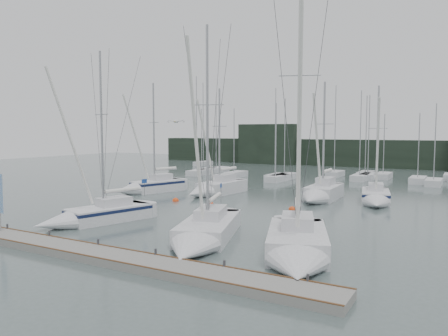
% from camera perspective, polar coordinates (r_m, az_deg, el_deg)
% --- Properties ---
extents(ground, '(160.00, 160.00, 0.00)m').
position_cam_1_polar(ground, '(27.19, -6.89, -9.32)').
color(ground, '#4C5D5B').
rests_on(ground, ground).
extents(dock, '(24.00, 2.00, 0.40)m').
position_cam_1_polar(dock, '(23.44, -14.30, -11.25)').
color(dock, slate).
rests_on(dock, ground).
extents(far_treeline, '(90.00, 4.00, 5.00)m').
position_cam_1_polar(far_treeline, '(84.76, 18.79, 1.81)').
color(far_treeline, black).
rests_on(far_treeline, ground).
extents(far_building_left, '(12.00, 3.00, 8.00)m').
position_cam_1_polar(far_building_left, '(88.73, 5.76, 3.14)').
color(far_building_left, black).
rests_on(far_building_left, ground).
extents(mast_forest, '(55.95, 27.26, 14.79)m').
position_cam_1_polar(mast_forest, '(63.76, 15.41, -0.86)').
color(mast_forest, silver).
rests_on(mast_forest, ground).
extents(sailboat_near_left, '(4.88, 8.97, 13.23)m').
position_cam_1_polar(sailboat_near_left, '(32.84, -17.31, -6.08)').
color(sailboat_near_left, silver).
rests_on(sailboat_near_left, ground).
extents(sailboat_near_center, '(6.09, 10.72, 14.04)m').
position_cam_1_polar(sailboat_near_center, '(25.75, -3.04, -8.93)').
color(sailboat_near_center, silver).
rests_on(sailboat_near_center, ground).
extents(sailboat_near_right, '(6.08, 9.68, 16.16)m').
position_cam_1_polar(sailboat_near_right, '(22.75, 9.55, -10.63)').
color(sailboat_near_right, silver).
rests_on(sailboat_near_right, ground).
extents(sailboat_mid_a, '(4.85, 8.38, 12.58)m').
position_cam_1_polar(sailboat_mid_a, '(47.85, -10.04, -2.45)').
color(sailboat_mid_a, silver).
rests_on(sailboat_mid_a, ground).
extents(sailboat_mid_b, '(3.51, 8.58, 11.90)m').
position_cam_1_polar(sailboat_mid_b, '(45.49, -1.47, -2.78)').
color(sailboat_mid_b, silver).
rests_on(sailboat_mid_b, ground).
extents(sailboat_mid_c, '(2.81, 8.14, 12.13)m').
position_cam_1_polar(sailboat_mid_c, '(42.47, 12.37, -3.40)').
color(sailboat_mid_c, silver).
rests_on(sailboat_mid_c, ground).
extents(sailboat_mid_d, '(3.75, 7.36, 11.52)m').
position_cam_1_polar(sailboat_mid_d, '(41.90, 19.22, -3.76)').
color(sailboat_mid_d, silver).
rests_on(sailboat_mid_d, ground).
extents(buoy_a, '(0.64, 0.64, 0.64)m').
position_cam_1_polar(buoy_a, '(39.46, -1.82, -4.83)').
color(buoy_a, '#E74414').
rests_on(buoy_a, ground).
extents(buoy_b, '(0.58, 0.58, 0.58)m').
position_cam_1_polar(buoy_b, '(37.48, 8.87, -5.40)').
color(buoy_b, '#E74414').
rests_on(buoy_b, ground).
extents(buoy_c, '(0.63, 0.63, 0.63)m').
position_cam_1_polar(buoy_c, '(41.79, -6.35, -4.31)').
color(buoy_c, '#E74414').
rests_on(buoy_c, ground).
extents(dock_banner, '(0.56, 0.14, 3.70)m').
position_cam_1_polar(dock_banner, '(30.35, -27.16, -3.37)').
color(dock_banner, '#9D9FA4').
rests_on(dock_banner, dock).
extents(seagull, '(1.09, 0.53, 0.22)m').
position_cam_1_polar(seagull, '(29.40, -6.31, 6.07)').
color(seagull, silver).
rests_on(seagull, ground).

